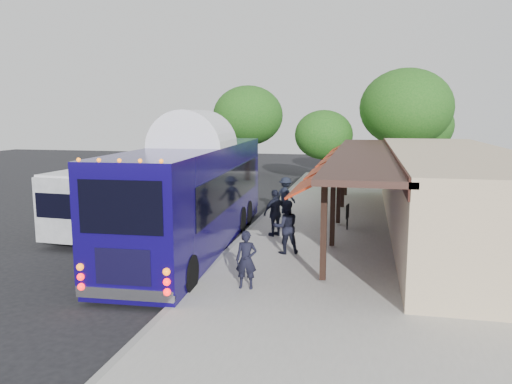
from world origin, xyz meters
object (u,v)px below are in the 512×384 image
Objects in this scene: coach_bus at (194,190)px; ped_d at (286,195)px; ped_b at (286,227)px; ped_c at (276,213)px; sign_board at (347,213)px; city_bus at (134,190)px; ped_a at (246,260)px.

ped_d is at bearing 66.27° from coach_bus.
ped_c is at bearing -94.05° from ped_b.
coach_bus is 7.10m from ped_d.
ped_c is at bearing -138.72° from sign_board.
city_bus is 9.91m from sign_board.
ped_b is 4.67m from sign_board.
ped_b is at bearing -106.07° from sign_board.
ped_d is at bearing 146.31° from sign_board.
city_bus is at bearing -169.76° from sign_board.
city_bus reaches higher than ped_d.
ped_c reaches higher than sign_board.
sign_board is at bearing 29.29° from coach_bus.
city_bus is at bearing -57.63° from ped_c.
coach_bus is 7.87× the size of ped_a.
city_bus is 8.88m from ped_b.
coach_bus reaches higher than ped_d.
city_bus reaches higher than ped_c.
coach_bus is 6.83m from sign_board.
ped_a is (7.35, -7.94, -0.60)m from city_bus.
ped_a reaches higher than sign_board.
ped_b is at bearing -12.88° from coach_bus.
sign_board is (2.01, 4.21, -0.21)m from ped_b.
ped_b is 1.00× the size of ped_c.
coach_bus is at bearing -35.77° from city_bus.
ped_d is 1.66× the size of sign_board.
sign_board is at bearing 171.41° from ped_d.
ped_b reaches higher than ped_d.
ped_b reaches higher than ped_a.
ped_a is 3.89m from ped_b.
ped_b is 7.28m from ped_d.
coach_bus is 1.22× the size of city_bus.
ped_c is at bearing 29.63° from coach_bus.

